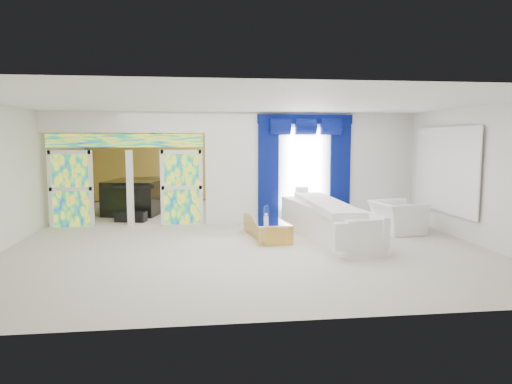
{
  "coord_description": "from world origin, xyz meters",
  "views": [
    {
      "loc": [
        -1.02,
        -11.58,
        2.29
      ],
      "look_at": [
        0.3,
        -1.2,
        1.1
      ],
      "focal_mm": 32.8,
      "sensor_mm": 36.0,
      "label": 1
    }
  ],
  "objects": [
    {
      "name": "floor",
      "position": [
        0.0,
        0.0,
        0.0
      ],
      "size": [
        12.0,
        12.0,
        0.0
      ],
      "primitive_type": "plane",
      "color": "#B7AF9E",
      "rests_on": "ground"
    },
    {
      "name": "dividing_wall",
      "position": [
        2.15,
        1.0,
        1.5
      ],
      "size": [
        5.7,
        0.18,
        3.0
      ],
      "primitive_type": "cube",
      "color": "white",
      "rests_on": "ground"
    },
    {
      "name": "dividing_header",
      "position": [
        -2.85,
        1.0,
        2.73
      ],
      "size": [
        4.3,
        0.18,
        0.55
      ],
      "primitive_type": "cube",
      "color": "white",
      "rests_on": "dividing_wall"
    },
    {
      "name": "stained_panel_left",
      "position": [
        -4.28,
        1.0,
        1.0
      ],
      "size": [
        0.95,
        0.04,
        2.0
      ],
      "primitive_type": "cube",
      "color": "#994C3F",
      "rests_on": "ground"
    },
    {
      "name": "stained_panel_right",
      "position": [
        -1.42,
        1.0,
        1.0
      ],
      "size": [
        0.95,
        0.04,
        2.0
      ],
      "primitive_type": "cube",
      "color": "#994C3F",
      "rests_on": "ground"
    },
    {
      "name": "stained_transom",
      "position": [
        -2.85,
        1.0,
        2.25
      ],
      "size": [
        4.0,
        0.05,
        0.35
      ],
      "primitive_type": "cube",
      "color": "#994C3F",
      "rests_on": "dividing_header"
    },
    {
      "name": "window_pane",
      "position": [
        1.9,
        0.9,
        1.45
      ],
      "size": [
        1.0,
        0.02,
        2.3
      ],
      "primitive_type": "cube",
      "color": "white",
      "rests_on": "dividing_wall"
    },
    {
      "name": "blue_drape_left",
      "position": [
        0.9,
        0.87,
        1.4
      ],
      "size": [
        0.55,
        0.1,
        2.8
      ],
      "primitive_type": "cube",
      "color": "#030F45",
      "rests_on": "ground"
    },
    {
      "name": "blue_drape_right",
      "position": [
        2.9,
        0.87,
        1.4
      ],
      "size": [
        0.55,
        0.1,
        2.8
      ],
      "primitive_type": "cube",
      "color": "#030F45",
      "rests_on": "ground"
    },
    {
      "name": "blue_pelmet",
      "position": [
        1.9,
        0.87,
        2.82
      ],
      "size": [
        2.6,
        0.12,
        0.25
      ],
      "primitive_type": "cube",
      "color": "#030F45",
      "rests_on": "dividing_wall"
    },
    {
      "name": "wall_mirror",
      "position": [
        4.94,
        -1.0,
        1.55
      ],
      "size": [
        0.04,
        2.7,
        1.9
      ],
      "primitive_type": "cube",
      "color": "white",
      "rests_on": "ground"
    },
    {
      "name": "gold_curtains",
      "position": [
        0.0,
        5.9,
        1.5
      ],
      "size": [
        9.7,
        0.12,
        2.9
      ],
      "primitive_type": "cube",
      "color": "#B2792A",
      "rests_on": "ground"
    },
    {
      "name": "white_sofa",
      "position": [
        1.94,
        -1.24,
        0.38
      ],
      "size": [
        1.4,
        4.04,
        0.75
      ],
      "primitive_type": "cube",
      "rotation": [
        0.0,
        0.0,
        0.14
      ],
      "color": "white",
      "rests_on": "ground"
    },
    {
      "name": "coffee_table",
      "position": [
        0.59,
        -0.94,
        0.21
      ],
      "size": [
        0.9,
        1.99,
        0.43
      ],
      "primitive_type": "cube",
      "rotation": [
        0.0,
        0.0,
        0.14
      ],
      "color": "gold",
      "rests_on": "ground"
    },
    {
      "name": "console_table",
      "position": [
        2.09,
        0.68,
        0.21
      ],
      "size": [
        1.31,
        0.5,
        0.43
      ],
      "primitive_type": "cube",
      "rotation": [
        0.0,
        0.0,
        0.08
      ],
      "color": "white",
      "rests_on": "ground"
    },
    {
      "name": "table_lamp",
      "position": [
        1.79,
        0.68,
        0.72
      ],
      "size": [
        0.36,
        0.36,
        0.58
      ],
      "primitive_type": "cylinder",
      "color": "silver",
      "rests_on": "console_table"
    },
    {
      "name": "armchair",
      "position": [
        3.84,
        -0.82,
        0.38
      ],
      "size": [
        1.16,
        1.29,
        0.77
      ],
      "primitive_type": "imported",
      "rotation": [
        0.0,
        0.0,
        1.68
      ],
      "color": "white",
      "rests_on": "ground"
    },
    {
      "name": "grand_piano",
      "position": [
        -2.86,
        3.19,
        0.52
      ],
      "size": [
        2.0,
        2.35,
        1.03
      ],
      "primitive_type": "cube",
      "rotation": [
        0.0,
        0.0,
        -0.24
      ],
      "color": "black",
      "rests_on": "ground"
    },
    {
      "name": "piano_bench",
      "position": [
        -2.86,
        1.59,
        0.14
      ],
      "size": [
        0.9,
        0.52,
        0.28
      ],
      "primitive_type": "cube",
      "rotation": [
        0.0,
        0.0,
        -0.24
      ],
      "color": "black",
      "rests_on": "ground"
    },
    {
      "name": "tv_console",
      "position": [
        -4.38,
        2.83,
        0.38
      ],
      "size": [
        0.54,
        0.5,
        0.77
      ],
      "primitive_type": "cube",
      "rotation": [
        0.0,
        0.0,
        0.03
      ],
      "color": "tan",
      "rests_on": "ground"
    },
    {
      "name": "chandelier",
      "position": [
        -2.3,
        3.4,
        2.65
      ],
      "size": [
        0.6,
        0.6,
        0.6
      ],
      "primitive_type": "sphere",
      "color": "gold",
      "rests_on": "ceiling"
    },
    {
      "name": "decanters",
      "position": [
        0.57,
        -0.93,
        0.53
      ],
      "size": [
        0.2,
        0.97,
        0.29
      ],
      "color": "navy",
      "rests_on": "coffee_table"
    }
  ]
}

